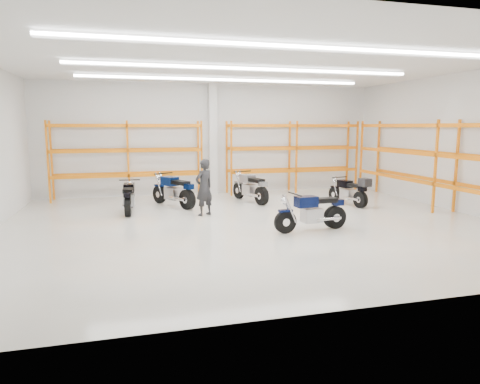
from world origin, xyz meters
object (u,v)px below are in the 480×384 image
object	(u,v)px
motorcycle_back_b	(174,192)
motorcycle_main	(314,213)
motorcycle_back_c	(251,188)
structural_column	(213,139)
motorcycle_back_a	(129,198)
standing_man	(204,187)
motorcycle_back_d	(351,192)

from	to	relation	value
motorcycle_back_b	motorcycle_main	bearing A→B (deg)	-53.99
motorcycle_main	motorcycle_back_c	size ratio (longest dim) A/B	0.97
motorcycle_main	motorcycle_back_b	xyz separation A→B (m)	(-3.24, 4.45, 0.04)
motorcycle_back_b	structural_column	bearing A→B (deg)	53.68
motorcycle_main	structural_column	world-z (taller)	structural_column
motorcycle_back_a	standing_man	size ratio (longest dim) A/B	1.16
motorcycle_back_a	standing_man	bearing A→B (deg)	-24.99
motorcycle_back_a	structural_column	xyz separation A→B (m)	(3.44, 3.23, 1.77)
structural_column	motorcycle_back_c	bearing A→B (deg)	-68.32
motorcycle_back_a	motorcycle_back_d	size ratio (longest dim) A/B	1.02
motorcycle_back_a	motorcycle_back_b	size ratio (longest dim) A/B	0.99
motorcycle_main	motorcycle_back_a	bearing A→B (deg)	141.55
motorcycle_back_a	motorcycle_back_c	distance (m)	4.47
motorcycle_back_a	motorcycle_back_d	bearing A→B (deg)	-5.39
motorcycle_back_a	structural_column	distance (m)	5.04
motorcycle_back_b	standing_man	xyz separation A→B (m)	(0.74, -1.72, 0.36)
motorcycle_back_d	standing_man	bearing A→B (deg)	-176.23
motorcycle_main	structural_column	size ratio (longest dim) A/B	0.47
motorcycle_main	motorcycle_back_d	distance (m)	4.17
motorcycle_back_a	motorcycle_back_b	world-z (taller)	motorcycle_back_b
motorcycle_back_c	motorcycle_back_a	bearing A→B (deg)	-169.15
motorcycle_main	structural_column	bearing A→B (deg)	100.86
motorcycle_back_b	structural_column	size ratio (longest dim) A/B	0.47
motorcycle_back_a	motorcycle_back_d	distance (m)	7.63
standing_man	motorcycle_main	bearing A→B (deg)	101.88
structural_column	motorcycle_main	bearing A→B (deg)	-79.14
motorcycle_back_b	structural_column	world-z (taller)	structural_column
motorcycle_back_c	standing_man	distance (m)	2.86
motorcycle_back_c	structural_column	bearing A→B (deg)	111.68
motorcycle_main	motorcycle_back_a	size ratio (longest dim) A/B	1.03
motorcycle_back_b	standing_man	bearing A→B (deg)	-66.69
motorcycle_back_c	structural_column	distance (m)	3.10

